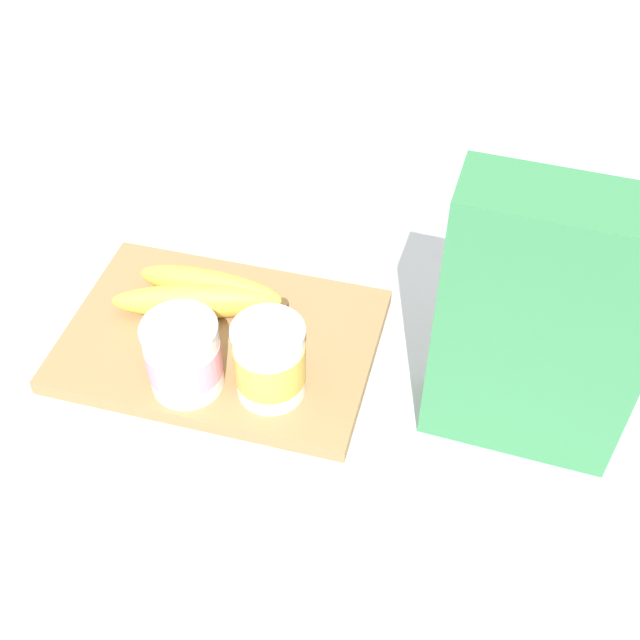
# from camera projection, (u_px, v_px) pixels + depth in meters

# --- Properties ---
(ground_plane) EXTENTS (2.40, 2.40, 0.00)m
(ground_plane) POSITION_uv_depth(u_px,v_px,m) (222.00, 345.00, 0.84)
(ground_plane) COLOR silver
(cutting_board) EXTENTS (0.32, 0.22, 0.02)m
(cutting_board) POSITION_uv_depth(u_px,v_px,m) (221.00, 340.00, 0.84)
(cutting_board) COLOR #A37A4C
(cutting_board) RESTS_ON ground_plane
(cereal_box) EXTENTS (0.18, 0.08, 0.27)m
(cereal_box) POSITION_uv_depth(u_px,v_px,m) (541.00, 328.00, 0.67)
(cereal_box) COLOR #38844C
(cereal_box) RESTS_ON ground_plane
(yogurt_cup_front) EXTENTS (0.07, 0.07, 0.08)m
(yogurt_cup_front) POSITION_uv_depth(u_px,v_px,m) (270.00, 361.00, 0.75)
(yogurt_cup_front) COLOR white
(yogurt_cup_front) RESTS_ON cutting_board
(yogurt_cup_back) EXTENTS (0.07, 0.07, 0.08)m
(yogurt_cup_back) POSITION_uv_depth(u_px,v_px,m) (184.00, 356.00, 0.76)
(yogurt_cup_back) COLOR white
(yogurt_cup_back) RESTS_ON cutting_board
(banana_bunch) EXTENTS (0.18, 0.08, 0.04)m
(banana_bunch) POSITION_uv_depth(u_px,v_px,m) (204.00, 294.00, 0.84)
(banana_bunch) COLOR yellow
(banana_bunch) RESTS_ON cutting_board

